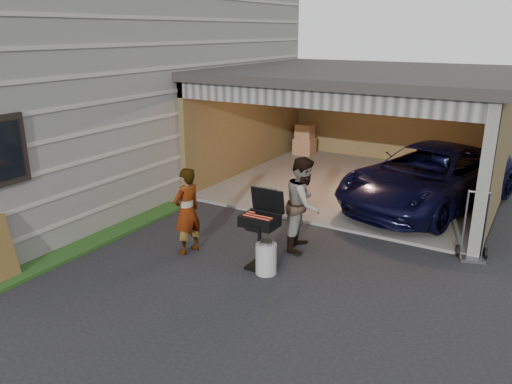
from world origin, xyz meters
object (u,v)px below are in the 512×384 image
propane_tank (266,259)px  minivan (429,179)px  woman (187,211)px  hand_truck (473,246)px  bbq_grill (261,223)px  man (303,204)px

propane_tank → minivan: bearing=71.6°
woman → propane_tank: (1.59, -0.01, -0.52)m
hand_truck → propane_tank: bearing=-158.1°
bbq_grill → man: bearing=76.4°
minivan → hand_truck: size_ratio=3.90×
minivan → hand_truck: (1.28, -2.26, -0.43)m
woman → bbq_grill: 1.41m
man → woman: bearing=113.0°
minivan → bbq_grill: (-1.70, -4.40, 0.12)m
minivan → hand_truck: minivan is taller
bbq_grill → propane_tank: (0.19, -0.15, -0.53)m
woman → hand_truck: woman is taller
man → hand_truck: (2.72, 1.08, -0.61)m
bbq_grill → propane_tank: bbq_grill is taller
propane_tank → hand_truck: size_ratio=0.42×
woman → hand_truck: 4.96m
minivan → man: 3.64m
man → bbq_grill: man is taller
man → propane_tank: bearing=163.9°
propane_tank → hand_truck: 3.61m
bbq_grill → woman: bearing=-174.4°
bbq_grill → hand_truck: 3.71m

